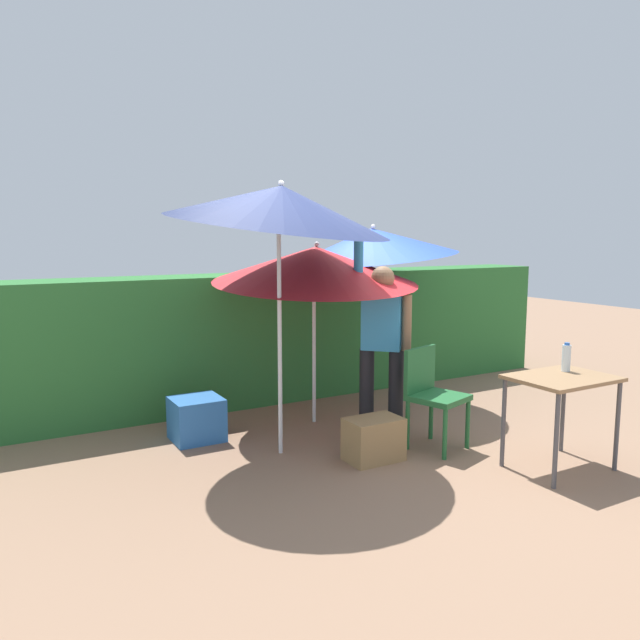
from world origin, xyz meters
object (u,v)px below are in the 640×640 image
umbrella_rainbow (280,206)px  crate_cardboard (374,439)px  umbrella_orange (315,265)px  umbrella_yellow (372,243)px  cooler_box (197,419)px  chair_plastic (431,391)px  bottle_water (566,358)px  person_vendor (382,337)px  folding_table (562,388)px

umbrella_rainbow → crate_cardboard: bearing=-43.7°
umbrella_rainbow → umbrella_orange: size_ratio=1.20×
umbrella_yellow → cooler_box: size_ratio=4.59×
chair_plastic → crate_cardboard: 0.71m
umbrella_orange → chair_plastic: bearing=-65.6°
umbrella_orange → bottle_water: umbrella_orange is taller
umbrella_rainbow → person_vendor: umbrella_rainbow is taller
umbrella_yellow → cooler_box: umbrella_yellow is taller
person_vendor → folding_table: size_ratio=2.35×
umbrella_orange → person_vendor: 0.99m
umbrella_rainbow → folding_table: bearing=-39.1°
person_vendor → crate_cardboard: person_vendor is taller
person_vendor → folding_table: person_vendor is taller
umbrella_rainbow → crate_cardboard: umbrella_rainbow is taller
umbrella_rainbow → bottle_water: (1.96, -1.34, -1.24)m
bottle_water → umbrella_rainbow: bearing=145.5°
umbrella_orange → folding_table: 2.53m
chair_plastic → cooler_box: chair_plastic is taller
umbrella_rainbow → chair_plastic: size_ratio=2.77×
cooler_box → bottle_water: bottle_water is taller
umbrella_yellow → person_vendor: (-0.56, -0.99, -0.86)m
umbrella_yellow → chair_plastic: size_ratio=2.31×
umbrella_rainbow → cooler_box: size_ratio=5.51×
umbrella_orange → folding_table: size_ratio=2.57×
umbrella_yellow → folding_table: size_ratio=2.57×
umbrella_rainbow → folding_table: (1.79, -1.45, -1.45)m
umbrella_rainbow → crate_cardboard: 2.10m
crate_cardboard → umbrella_yellow: bearing=56.5°
person_vendor → chair_plastic: size_ratio=2.11×
umbrella_yellow → crate_cardboard: size_ratio=4.43×
crate_cardboard → bottle_water: 1.73m
bottle_water → umbrella_yellow: bearing=98.7°
umbrella_orange → umbrella_yellow: bearing=20.9°
person_vendor → umbrella_yellow: bearing=60.5°
person_vendor → cooler_box: bearing=156.2°
umbrella_rainbow → person_vendor: bearing=-0.8°
umbrella_orange → crate_cardboard: bearing=-95.0°
person_vendor → bottle_water: size_ratio=7.83×
umbrella_rainbow → bottle_water: umbrella_rainbow is taller
person_vendor → bottle_water: person_vendor is taller
chair_plastic → cooler_box: bearing=145.3°
umbrella_orange → person_vendor: size_ratio=1.09×
umbrella_orange → umbrella_yellow: size_ratio=1.00×
chair_plastic → umbrella_orange: bearing=114.4°
umbrella_yellow → bottle_water: 2.52m
umbrella_orange → bottle_water: bearing=-57.2°
folding_table → person_vendor: bearing=117.5°
person_vendor → chair_plastic: person_vendor is taller
cooler_box → crate_cardboard: cooler_box is taller
crate_cardboard → chair_plastic: bearing=2.0°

